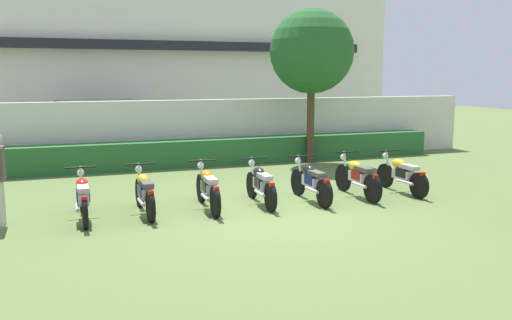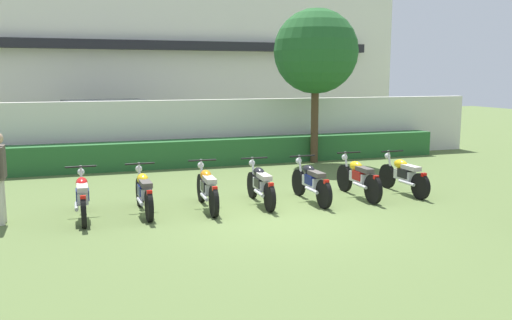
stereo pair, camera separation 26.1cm
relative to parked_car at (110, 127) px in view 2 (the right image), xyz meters
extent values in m
plane|color=#566B38|center=(2.52, -9.96, -0.94)|extent=(60.00, 60.00, 0.00)
cube|color=silver|center=(2.52, 5.82, 2.63)|extent=(20.97, 6.00, 7.12)
cube|color=black|center=(2.52, 2.57, 2.98)|extent=(17.62, 0.50, 0.36)
cube|color=silver|center=(2.52, -2.81, 0.05)|extent=(19.93, 0.30, 1.98)
cube|color=#28602D|center=(2.52, -3.51, -0.54)|extent=(15.94, 0.70, 0.80)
cube|color=#9EA3A8|center=(0.05, 0.01, -0.20)|extent=(4.70, 2.43, 1.00)
cube|color=#2D333D|center=(-0.15, -0.02, 0.63)|extent=(2.90, 2.04, 0.65)
cylinder|color=black|center=(1.49, 1.13, -0.60)|extent=(0.70, 0.31, 0.68)
cylinder|color=black|center=(1.73, -0.70, -0.60)|extent=(0.70, 0.31, 0.68)
cylinder|color=black|center=(-1.63, 0.72, -0.60)|extent=(0.70, 0.31, 0.68)
cylinder|color=black|center=(-1.39, -1.12, -0.60)|extent=(0.70, 0.31, 0.68)
cylinder|color=#4C3823|center=(6.02, -4.02, 0.34)|extent=(0.24, 0.24, 2.56)
sphere|color=#235B28|center=(6.02, -4.02, 2.54)|extent=(2.62, 2.62, 2.62)
cylinder|color=black|center=(-1.09, -8.17, -0.64)|extent=(0.09, 0.60, 0.60)
cylinder|color=black|center=(-1.09, -9.52, -0.64)|extent=(0.09, 0.60, 0.60)
cube|color=silver|center=(-1.09, -8.90, -0.49)|extent=(0.20, 0.60, 0.22)
ellipsoid|color=red|center=(-1.09, -8.73, -0.26)|extent=(0.22, 0.44, 0.22)
cube|color=#B2ADA3|center=(-1.09, -9.13, -0.28)|extent=(0.20, 0.52, 0.10)
cube|color=red|center=(-1.09, -9.62, -0.36)|extent=(0.10, 0.08, 0.08)
cylinder|color=silver|center=(-1.09, -8.26, -0.32)|extent=(0.05, 0.23, 0.65)
cylinder|color=black|center=(-1.09, -8.35, 0.00)|extent=(0.60, 0.04, 0.04)
sphere|color=silver|center=(-1.09, -8.15, -0.14)|extent=(0.14, 0.14, 0.14)
cylinder|color=silver|center=(-1.21, -9.15, -0.62)|extent=(0.07, 0.55, 0.07)
cube|color=navy|center=(-1.09, -8.95, -0.44)|extent=(0.24, 0.36, 0.20)
cylinder|color=black|center=(0.07, -8.19, -0.63)|extent=(0.10, 0.61, 0.60)
cylinder|color=black|center=(0.09, -9.47, -0.63)|extent=(0.10, 0.61, 0.60)
cube|color=silver|center=(0.08, -8.88, -0.48)|extent=(0.21, 0.60, 0.22)
ellipsoid|color=yellow|center=(0.08, -8.71, -0.25)|extent=(0.23, 0.44, 0.22)
cube|color=#4C4742|center=(0.09, -9.11, -0.27)|extent=(0.21, 0.52, 0.10)
cube|color=red|center=(0.10, -9.57, -0.35)|extent=(0.10, 0.08, 0.08)
cylinder|color=silver|center=(0.07, -8.28, -0.31)|extent=(0.05, 0.23, 0.65)
cylinder|color=black|center=(0.07, -8.37, 0.01)|extent=(0.60, 0.05, 0.04)
sphere|color=silver|center=(0.07, -8.17, -0.13)|extent=(0.14, 0.14, 0.14)
cylinder|color=silver|center=(-0.03, -9.13, -0.61)|extent=(0.08, 0.55, 0.07)
cube|color=navy|center=(0.08, -8.93, -0.43)|extent=(0.25, 0.36, 0.20)
cylinder|color=black|center=(1.39, -8.21, -0.63)|extent=(0.12, 0.62, 0.62)
cylinder|color=black|center=(1.34, -9.55, -0.63)|extent=(0.12, 0.62, 0.62)
cube|color=silver|center=(1.36, -8.93, -0.48)|extent=(0.22, 0.61, 0.22)
ellipsoid|color=orange|center=(1.37, -8.76, -0.25)|extent=(0.24, 0.45, 0.22)
cube|color=#B2ADA3|center=(1.35, -9.16, -0.27)|extent=(0.22, 0.53, 0.10)
cube|color=red|center=(1.33, -9.65, -0.35)|extent=(0.10, 0.08, 0.08)
cylinder|color=silver|center=(1.39, -8.30, -0.31)|extent=(0.06, 0.23, 0.65)
cylinder|color=black|center=(1.39, -8.39, 0.01)|extent=(0.60, 0.06, 0.04)
sphere|color=silver|center=(1.39, -8.19, -0.13)|extent=(0.14, 0.14, 0.14)
cylinder|color=silver|center=(1.23, -9.18, -0.61)|extent=(0.09, 0.55, 0.07)
cube|color=black|center=(1.36, -8.98, -0.43)|extent=(0.25, 0.37, 0.20)
cylinder|color=black|center=(2.57, -8.20, -0.64)|extent=(0.12, 0.60, 0.59)
cylinder|color=black|center=(2.51, -9.49, -0.64)|extent=(0.12, 0.60, 0.59)
cube|color=silver|center=(2.54, -8.89, -0.49)|extent=(0.23, 0.61, 0.22)
ellipsoid|color=black|center=(2.55, -8.72, -0.26)|extent=(0.24, 0.45, 0.22)
cube|color=#B2ADA3|center=(2.53, -9.12, -0.28)|extent=(0.22, 0.53, 0.10)
cube|color=red|center=(2.51, -9.59, -0.36)|extent=(0.10, 0.08, 0.08)
cylinder|color=silver|center=(2.57, -8.29, -0.32)|extent=(0.06, 0.23, 0.65)
cylinder|color=black|center=(2.56, -8.38, 0.00)|extent=(0.60, 0.06, 0.04)
sphere|color=silver|center=(2.57, -8.18, -0.14)|extent=(0.14, 0.14, 0.14)
cylinder|color=silver|center=(2.41, -9.14, -0.62)|extent=(0.09, 0.55, 0.07)
cube|color=black|center=(2.54, -8.94, -0.44)|extent=(0.26, 0.37, 0.20)
cylinder|color=black|center=(3.67, -8.30, -0.63)|extent=(0.10, 0.61, 0.61)
cylinder|color=black|center=(3.68, -9.60, -0.63)|extent=(0.10, 0.61, 0.61)
cube|color=silver|center=(3.67, -9.00, -0.48)|extent=(0.21, 0.60, 0.22)
ellipsoid|color=black|center=(3.67, -8.83, -0.25)|extent=(0.23, 0.44, 0.22)
cube|color=#4C4742|center=(3.68, -9.23, -0.27)|extent=(0.21, 0.52, 0.10)
cube|color=red|center=(3.68, -9.70, -0.35)|extent=(0.10, 0.08, 0.08)
cylinder|color=silver|center=(3.67, -8.39, -0.31)|extent=(0.05, 0.23, 0.65)
cylinder|color=black|center=(3.67, -8.48, 0.01)|extent=(0.60, 0.04, 0.04)
sphere|color=silver|center=(3.67, -8.28, -0.13)|extent=(0.14, 0.14, 0.14)
cylinder|color=silver|center=(3.56, -9.25, -0.61)|extent=(0.08, 0.55, 0.07)
cube|color=navy|center=(3.68, -9.05, -0.43)|extent=(0.24, 0.36, 0.20)
cylinder|color=black|center=(4.88, -8.24, -0.62)|extent=(0.09, 0.64, 0.64)
cylinder|color=black|center=(4.87, -9.56, -0.62)|extent=(0.09, 0.64, 0.64)
cube|color=silver|center=(4.87, -8.95, -0.47)|extent=(0.20, 0.60, 0.22)
ellipsoid|color=yellow|center=(4.87, -8.78, -0.24)|extent=(0.22, 0.44, 0.22)
cube|color=#4C4742|center=(4.87, -9.18, -0.26)|extent=(0.20, 0.52, 0.10)
cube|color=red|center=(4.87, -9.66, -0.34)|extent=(0.10, 0.08, 0.08)
cylinder|color=silver|center=(4.87, -8.33, -0.30)|extent=(0.05, 0.23, 0.65)
cylinder|color=black|center=(4.87, -8.42, 0.02)|extent=(0.60, 0.04, 0.04)
sphere|color=silver|center=(4.88, -8.22, -0.12)|extent=(0.14, 0.14, 0.14)
cylinder|color=silver|center=(4.75, -9.20, -0.60)|extent=(0.07, 0.55, 0.07)
cube|color=#A51414|center=(4.87, -9.00, -0.42)|extent=(0.24, 0.36, 0.20)
cylinder|color=black|center=(6.05, -8.23, -0.64)|extent=(0.11, 0.59, 0.59)
cylinder|color=black|center=(6.09, -9.53, -0.64)|extent=(0.11, 0.59, 0.59)
cube|color=silver|center=(6.07, -8.93, -0.49)|extent=(0.22, 0.61, 0.22)
ellipsoid|color=yellow|center=(6.07, -8.76, -0.26)|extent=(0.23, 0.45, 0.22)
cube|color=beige|center=(6.08, -9.16, -0.28)|extent=(0.22, 0.53, 0.10)
cube|color=red|center=(6.09, -9.63, -0.36)|extent=(0.10, 0.08, 0.08)
cylinder|color=silver|center=(6.05, -8.32, -0.32)|extent=(0.06, 0.23, 0.65)
cylinder|color=black|center=(6.06, -8.41, 0.00)|extent=(0.60, 0.05, 0.04)
sphere|color=silver|center=(6.05, -8.21, -0.14)|extent=(0.14, 0.14, 0.14)
cylinder|color=silver|center=(5.96, -9.19, -0.62)|extent=(0.09, 0.55, 0.07)
cube|color=black|center=(6.07, -8.98, -0.44)|extent=(0.25, 0.37, 0.20)
cylinder|color=beige|center=(-2.54, -8.62, -0.51)|extent=(0.13, 0.13, 0.85)
cylinder|color=beige|center=(-2.54, -8.84, -0.51)|extent=(0.13, 0.13, 0.85)
cylinder|color=brown|center=(-2.54, -8.43, 0.24)|extent=(0.09, 0.09, 0.58)
camera|label=1|loc=(-1.42, -19.50, 1.83)|focal=38.02mm
camera|label=2|loc=(-1.17, -19.58, 1.83)|focal=38.02mm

